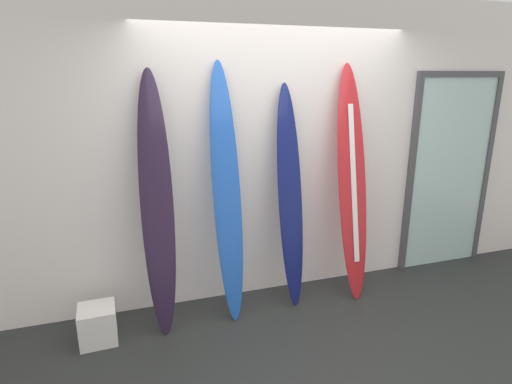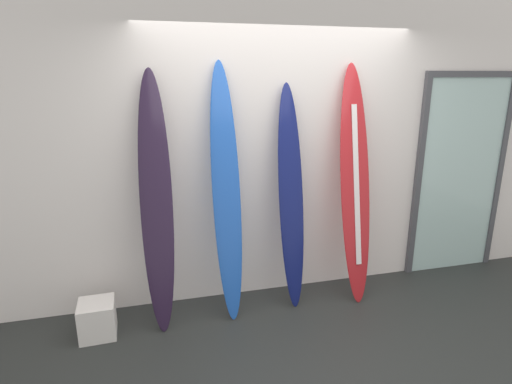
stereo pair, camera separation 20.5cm
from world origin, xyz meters
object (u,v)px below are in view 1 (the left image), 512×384
at_px(surfboard_cobalt, 227,196).
at_px(display_block_left, 98,324).
at_px(glass_door, 450,169).
at_px(surfboard_charcoal, 157,207).
at_px(surfboard_navy, 290,199).
at_px(surfboard_crimson, 352,184).

height_order(surfboard_cobalt, display_block_left, surfboard_cobalt).
bearing_deg(display_block_left, glass_door, 5.78).
bearing_deg(display_block_left, surfboard_charcoal, 11.57).
height_order(surfboard_navy, glass_door, glass_door).
xyz_separation_m(surfboard_cobalt, display_block_left, (-1.12, -0.14, -0.94)).
xyz_separation_m(surfboard_charcoal, display_block_left, (-0.54, -0.11, -0.91)).
distance_m(surfboard_charcoal, surfboard_navy, 1.19).
relative_size(surfboard_crimson, glass_door, 1.04).
bearing_deg(surfboard_crimson, surfboard_cobalt, 179.62).
distance_m(surfboard_navy, display_block_left, 1.93).
bearing_deg(surfboard_navy, surfboard_crimson, -3.01).
distance_m(surfboard_cobalt, surfboard_crimson, 1.21).
bearing_deg(glass_door, surfboard_charcoal, -175.23).
bearing_deg(surfboard_cobalt, surfboard_navy, 2.33).
height_order(surfboard_charcoal, surfboard_navy, surfboard_charcoal).
distance_m(surfboard_charcoal, surfboard_crimson, 1.80).
distance_m(surfboard_crimson, glass_door, 1.37).
bearing_deg(surfboard_charcoal, surfboard_navy, 2.51).
bearing_deg(glass_door, display_block_left, -174.22).
bearing_deg(surfboard_crimson, display_block_left, -176.83).
bearing_deg(glass_door, surfboard_crimson, -169.78).
bearing_deg(surfboard_navy, display_block_left, -174.63).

